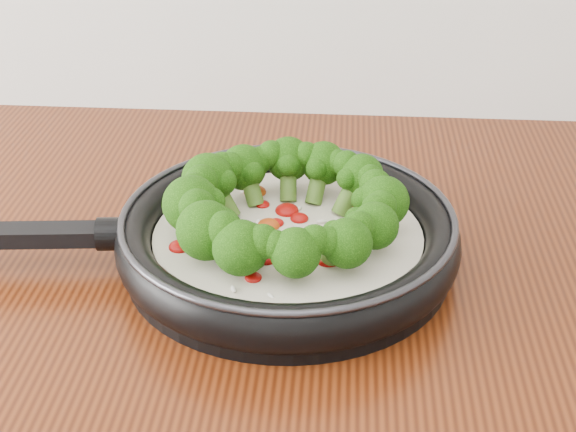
{
  "coord_description": "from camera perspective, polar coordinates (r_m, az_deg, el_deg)",
  "views": [
    {
      "loc": [
        0.14,
        0.47,
        1.32
      ],
      "look_at": [
        0.09,
        1.13,
        0.95
      ],
      "focal_mm": 51.97,
      "sensor_mm": 36.0,
      "label": 1
    }
  ],
  "objects": [
    {
      "name": "skillet",
      "position": [
        0.76,
        -0.37,
        -0.98
      ],
      "size": [
        0.5,
        0.34,
        0.09
      ],
      "color": "black",
      "rests_on": "counter"
    }
  ]
}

